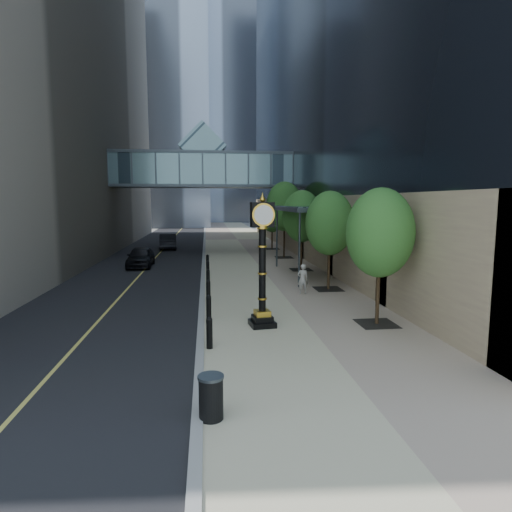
% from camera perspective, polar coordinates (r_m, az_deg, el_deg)
% --- Properties ---
extents(ground, '(320.00, 320.00, 0.00)m').
position_cam_1_polar(ground, '(13.22, 5.96, -13.38)').
color(ground, gray).
rests_on(ground, ground).
extents(road, '(8.00, 180.00, 0.02)m').
position_cam_1_polar(road, '(52.45, -11.26, 2.05)').
color(road, black).
rests_on(road, ground).
extents(sidewalk, '(8.00, 180.00, 0.06)m').
position_cam_1_polar(sidewalk, '(52.41, -2.50, 2.20)').
color(sidewalk, '#BDB491').
rests_on(sidewalk, ground).
extents(curb, '(0.25, 180.00, 0.07)m').
position_cam_1_polar(curb, '(52.27, -6.88, 2.15)').
color(curb, gray).
rests_on(curb, ground).
extents(distant_tower_a, '(24.00, 22.00, 78.00)m').
position_cam_1_polar(distant_tower_a, '(94.27, -14.83, 28.41)').
color(distant_tower_a, '#A3B3CD').
rests_on(distant_tower_a, ground).
extents(distant_tower_b, '(26.00, 24.00, 90.00)m').
position_cam_1_polar(distant_tower_b, '(115.02, -0.38, 27.80)').
color(distant_tower_b, '#A3B3CD').
rests_on(distant_tower_b, ground).
extents(distant_tower_c, '(22.00, 22.00, 65.00)m').
position_cam_1_polar(distant_tower_c, '(135.01, -8.32, 19.10)').
color(distant_tower_c, '#A3B3CD').
rests_on(distant_tower_c, ground).
extents(skywalk, '(17.00, 4.20, 5.80)m').
position_cam_1_polar(skywalk, '(40.18, -7.11, 11.58)').
color(skywalk, slate).
rests_on(skywalk, ground).
extents(entrance_canopy, '(3.00, 8.00, 4.38)m').
position_cam_1_polar(entrance_canopy, '(26.80, 6.85, 6.23)').
color(entrance_canopy, '#383F44').
rests_on(entrance_canopy, ground).
extents(bollard_row, '(0.20, 16.20, 0.90)m').
position_cam_1_polar(bollard_row, '(21.47, -6.39, -3.90)').
color(bollard_row, black).
rests_on(bollard_row, sidewalk).
extents(street_trees, '(3.02, 28.38, 6.21)m').
position_cam_1_polar(street_trees, '(29.11, 6.00, 5.42)').
color(street_trees, black).
rests_on(street_trees, sidewalk).
extents(street_clock, '(1.01, 1.01, 4.77)m').
position_cam_1_polar(street_clock, '(15.64, 0.85, -2.02)').
color(street_clock, black).
rests_on(street_clock, sidewalk).
extents(trash_bin, '(0.58, 0.58, 0.90)m').
position_cam_1_polar(trash_bin, '(9.59, -6.01, -18.38)').
color(trash_bin, black).
rests_on(trash_bin, sidewalk).
extents(pedestrian, '(0.58, 0.41, 1.51)m').
position_cam_1_polar(pedestrian, '(21.48, 6.24, -3.07)').
color(pedestrian, '#AFA9A0').
rests_on(pedestrian, sidewalk).
extents(car_near, '(1.74, 4.24, 1.44)m').
position_cam_1_polar(car_near, '(31.62, -15.13, -0.10)').
color(car_near, black).
rests_on(car_near, road).
extents(car_far, '(1.90, 4.60, 1.48)m').
position_cam_1_polar(car_far, '(43.10, -11.64, 1.94)').
color(car_far, black).
rests_on(car_far, road).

